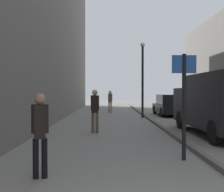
{
  "coord_description": "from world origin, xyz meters",
  "views": [
    {
      "loc": [
        -0.81,
        -2.26,
        1.69
      ],
      "look_at": [
        -0.69,
        9.12,
        1.5
      ],
      "focal_mm": 46.39,
      "sensor_mm": 36.0,
      "label": 1
    }
  ],
  "objects_px": {
    "lamp_post": "(143,75)",
    "street_sign_post": "(184,97)",
    "pedestrian_mid_block": "(95,108)",
    "pedestrian_main_foreground": "(40,129)",
    "pedestrian_far_crossing": "(110,100)",
    "delivery_van": "(218,103)",
    "parked_car": "(170,105)"
  },
  "relations": [
    {
      "from": "pedestrian_mid_block",
      "to": "pedestrian_far_crossing",
      "type": "relative_size",
      "value": 1.01
    },
    {
      "from": "pedestrian_mid_block",
      "to": "delivery_van",
      "type": "distance_m",
      "value": 4.79
    },
    {
      "from": "pedestrian_mid_block",
      "to": "lamp_post",
      "type": "height_order",
      "value": "lamp_post"
    },
    {
      "from": "pedestrian_mid_block",
      "to": "pedestrian_far_crossing",
      "type": "bearing_deg",
      "value": -80.37
    },
    {
      "from": "pedestrian_main_foreground",
      "to": "pedestrian_mid_block",
      "type": "distance_m",
      "value": 6.08
    },
    {
      "from": "pedestrian_far_crossing",
      "to": "delivery_van",
      "type": "xyz_separation_m",
      "value": [
        4.08,
        -11.39,
        0.25
      ]
    },
    {
      "from": "pedestrian_far_crossing",
      "to": "parked_car",
      "type": "distance_m",
      "value": 4.75
    },
    {
      "from": "pedestrian_main_foreground",
      "to": "lamp_post",
      "type": "height_order",
      "value": "lamp_post"
    },
    {
      "from": "pedestrian_main_foreground",
      "to": "lamp_post",
      "type": "xyz_separation_m",
      "value": [
        3.46,
        12.67,
        1.77
      ]
    },
    {
      "from": "parked_car",
      "to": "lamp_post",
      "type": "distance_m",
      "value": 3.46
    },
    {
      "from": "delivery_van",
      "to": "lamp_post",
      "type": "height_order",
      "value": "lamp_post"
    },
    {
      "from": "pedestrian_mid_block",
      "to": "parked_car",
      "type": "height_order",
      "value": "pedestrian_mid_block"
    },
    {
      "from": "pedestrian_far_crossing",
      "to": "parked_car",
      "type": "bearing_deg",
      "value": -7.61
    },
    {
      "from": "pedestrian_main_foreground",
      "to": "lamp_post",
      "type": "relative_size",
      "value": 0.35
    },
    {
      "from": "delivery_van",
      "to": "parked_car",
      "type": "relative_size",
      "value": 1.33
    },
    {
      "from": "pedestrian_mid_block",
      "to": "parked_car",
      "type": "distance_m",
      "value": 9.76
    },
    {
      "from": "pedestrian_main_foreground",
      "to": "parked_car",
      "type": "xyz_separation_m",
      "value": [
        5.59,
        14.5,
        -0.24
      ]
    },
    {
      "from": "parked_car",
      "to": "street_sign_post",
      "type": "bearing_deg",
      "value": -100.92
    },
    {
      "from": "delivery_van",
      "to": "parked_car",
      "type": "distance_m",
      "value": 9.12
    },
    {
      "from": "pedestrian_main_foreground",
      "to": "parked_car",
      "type": "bearing_deg",
      "value": 56.46
    },
    {
      "from": "pedestrian_main_foreground",
      "to": "delivery_van",
      "type": "relative_size",
      "value": 0.29
    },
    {
      "from": "pedestrian_far_crossing",
      "to": "pedestrian_mid_block",
      "type": "bearing_deg",
      "value": -72.43
    },
    {
      "from": "lamp_post",
      "to": "street_sign_post",
      "type": "bearing_deg",
      "value": -91.49
    },
    {
      "from": "pedestrian_main_foreground",
      "to": "parked_car",
      "type": "distance_m",
      "value": 15.55
    },
    {
      "from": "delivery_van",
      "to": "pedestrian_far_crossing",
      "type": "bearing_deg",
      "value": 108.51
    },
    {
      "from": "parked_car",
      "to": "street_sign_post",
      "type": "xyz_separation_m",
      "value": [
        -2.42,
        -13.04,
        0.83
      ]
    },
    {
      "from": "street_sign_post",
      "to": "pedestrian_far_crossing",
      "type": "bearing_deg",
      "value": -85.14
    },
    {
      "from": "pedestrian_mid_block",
      "to": "street_sign_post",
      "type": "xyz_separation_m",
      "value": [
        2.4,
        -4.57,
        0.53
      ]
    },
    {
      "from": "pedestrian_main_foreground",
      "to": "pedestrian_mid_block",
      "type": "height_order",
      "value": "pedestrian_mid_block"
    },
    {
      "from": "parked_car",
      "to": "lamp_post",
      "type": "xyz_separation_m",
      "value": [
        -2.13,
        -1.84,
        2.01
      ]
    },
    {
      "from": "parked_car",
      "to": "delivery_van",
      "type": "bearing_deg",
      "value": -90.91
    },
    {
      "from": "pedestrian_far_crossing",
      "to": "street_sign_post",
      "type": "relative_size",
      "value": 0.67
    }
  ]
}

